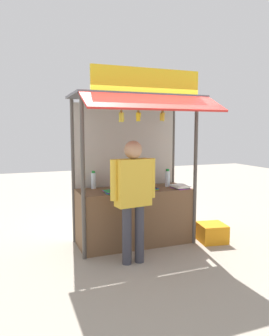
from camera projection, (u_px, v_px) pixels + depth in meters
ground_plane at (134, 243)px, 5.38m from camera, size 20.00×20.00×0.00m
stall_counter at (134, 216)px, 5.33m from camera, size 1.86×0.73×0.92m
stall_structure at (133, 143)px, 5.26m from camera, size 2.06×1.52×2.78m
water_bottle_rear_center at (94, 180)px, 5.31m from camera, size 0.08×0.08×0.30m
water_bottle_front_right at (144, 179)px, 5.64m from camera, size 0.07×0.07×0.23m
water_bottle_mid_left at (135, 182)px, 5.34m from camera, size 0.06×0.06×0.23m
water_bottle_far_left at (167, 178)px, 5.48m from camera, size 0.09×0.09×0.31m
water_bottle_back_left at (140, 179)px, 5.48m from camera, size 0.08×0.08×0.27m
magazine_stack_front_left at (148, 188)px, 5.23m from camera, size 0.26×0.29×0.04m
magazine_stack_mid_right at (180, 187)px, 5.34m from camera, size 0.26×0.33×0.06m
magazine_stack_right at (110, 192)px, 4.93m from camera, size 0.19×0.27×0.04m
magazine_stack_far_right at (140, 191)px, 5.01m from camera, size 0.20×0.25×0.04m
banana_bunch_inner_left at (138, 117)px, 4.66m from camera, size 0.08×0.08×0.28m
banana_bunch_inner_right at (121, 117)px, 4.57m from camera, size 0.10×0.11×0.30m
banana_bunch_leftmost at (162, 117)px, 4.80m from camera, size 0.10×0.10×0.28m
vendor_person at (133, 191)px, 4.45m from camera, size 0.66×0.28×1.74m
plastic_crate at (212, 233)px, 5.43m from camera, size 0.50×0.50×0.31m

